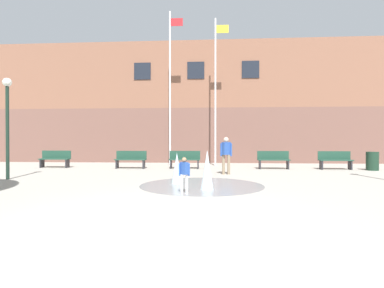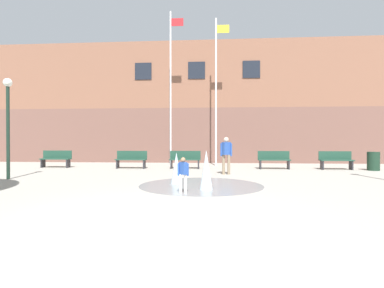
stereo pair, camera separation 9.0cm
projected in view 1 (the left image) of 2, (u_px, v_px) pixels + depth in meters
The scene contains 14 objects.
ground_plane at pixel (153, 221), 5.31m from camera, with size 100.00×100.00×0.00m, color #9E998E.
library_building at pixel (198, 107), 22.36m from camera, with size 36.00×6.05×7.97m.
splash_fountain at pixel (195, 174), 9.38m from camera, with size 3.98×3.98×1.16m.
park_bench_left_of_flagpoles at pixel (55, 159), 16.01m from camera, with size 1.60×0.44×0.91m.
park_bench_under_left_flagpole at pixel (131, 159), 15.50m from camera, with size 1.60×0.44×0.91m.
park_bench_center at pixel (185, 159), 15.46m from camera, with size 1.60×0.44×0.91m.
park_bench_under_right_flagpole at pixel (273, 160), 15.25m from camera, with size 1.60×0.44×0.91m.
park_bench_far_right at pixel (335, 160), 14.97m from camera, with size 1.60×0.44×0.91m.
teen_by_trashcan at pixel (226, 153), 12.74m from camera, with size 0.50×0.36×1.59m.
child_with_pink_shirt at pixel (184, 172), 8.11m from camera, with size 0.31×0.24×0.99m.
flagpole_left at pixel (170, 84), 17.36m from camera, with size 0.80×0.10×8.93m.
flagpole_right at pixel (216, 88), 17.19m from camera, with size 0.80×0.10×8.47m.
lamp_post_left_lane at pixel (7, 113), 11.09m from camera, with size 0.32×0.32×3.76m.
trash_can at pixel (372, 161), 14.49m from camera, with size 0.56×0.56×0.90m, color #193323.
Camera 1 is at (1.05, -5.24, 1.43)m, focal length 28.00 mm.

